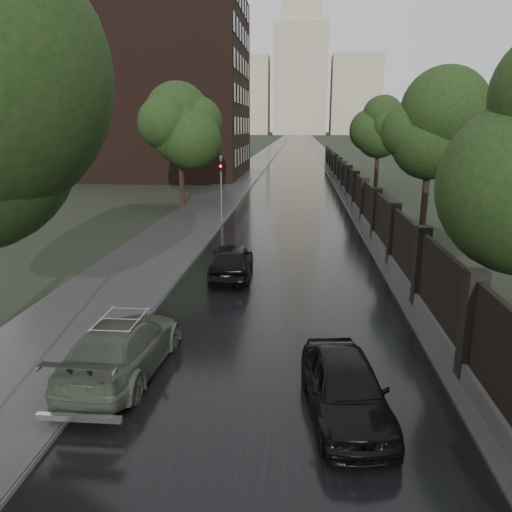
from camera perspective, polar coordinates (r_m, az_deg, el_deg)
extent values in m
cube|color=black|center=(196.18, 4.86, 13.05)|extent=(8.00, 420.00, 0.02)
cube|color=#2D2D2D|center=(196.28, 3.07, 13.10)|extent=(4.00, 420.00, 0.16)
cube|color=#2D2D2D|center=(196.24, 6.51, 13.02)|extent=(3.00, 420.00, 0.08)
cube|color=#383533|center=(38.71, 10.91, 6.21)|extent=(0.40, 75.00, 0.50)
cube|color=black|center=(38.55, 11.00, 8.05)|extent=(0.15, 75.00, 2.00)
cube|color=black|center=(76.33, 8.09, 11.28)|extent=(0.45, 0.45, 2.70)
cylinder|color=black|center=(37.21, -8.54, 10.13)|extent=(0.36, 0.36, 5.85)
sphere|color=black|center=(37.09, -8.68, 13.73)|extent=(4.25, 4.25, 4.25)
cylinder|color=black|center=(29.10, 18.86, 7.92)|extent=(0.36, 0.36, 5.53)
sphere|color=black|center=(28.95, 19.23, 12.26)|extent=(4.08, 4.08, 4.08)
cylinder|color=black|center=(46.71, 13.68, 10.60)|extent=(0.36, 0.36, 5.53)
sphere|color=black|center=(46.62, 13.85, 13.31)|extent=(4.08, 4.08, 4.08)
cylinder|color=#59595E|center=(31.77, -3.97, 6.89)|extent=(0.12, 0.12, 3.00)
imported|color=#59595E|center=(31.55, -4.03, 10.49)|extent=(0.16, 0.20, 1.00)
sphere|color=#FF0C0C|center=(31.42, -4.07, 10.19)|extent=(0.14, 0.14, 0.14)
cube|color=black|center=(61.12, -13.48, 18.31)|extent=(24.00, 18.00, 20.00)
cube|color=tan|center=(308.24, -1.23, 17.81)|extent=(28.00, 22.00, 44.00)
cube|color=tan|center=(308.12, 11.28, 17.54)|extent=(28.00, 22.00, 44.00)
cube|color=tan|center=(307.04, 5.07, 19.26)|extent=(30.00, 30.00, 60.00)
cube|color=tan|center=(312.74, 5.25, 26.59)|extent=(22.00, 22.00, 40.00)
imported|color=#474F3F|center=(12.62, -15.03, -10.00)|extent=(2.13, 4.72, 1.34)
imported|color=black|center=(19.64, -2.83, -0.50)|extent=(1.77, 4.04, 1.36)
imported|color=black|center=(10.71, 10.20, -14.56)|extent=(1.99, 3.97, 1.30)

